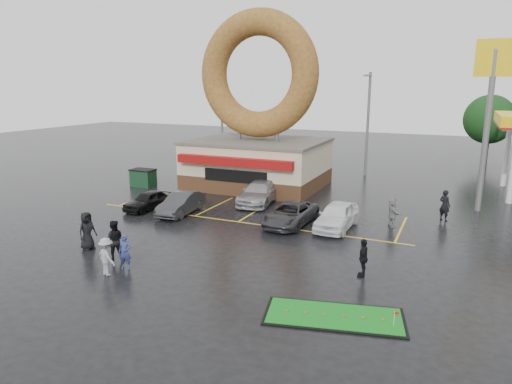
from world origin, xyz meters
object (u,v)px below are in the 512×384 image
at_px(streetlight_left, 221,118).
at_px(person_cameraman, 363,258).
at_px(dumpster, 143,178).
at_px(streetlight_mid, 368,122).
at_px(car_dgrey, 181,203).
at_px(car_grey, 290,214).
at_px(car_white, 337,216).
at_px(donut_shop, 258,130).
at_px(shell_sign, 491,94).
at_px(putting_green, 334,316).
at_px(car_silver, 259,193).
at_px(car_black, 148,200).
at_px(person_blue, 125,252).

distance_m(streetlight_left, person_cameraman, 28.46).
bearing_deg(dumpster, streetlight_mid, 37.28).
height_order(car_dgrey, car_grey, car_dgrey).
relative_size(streetlight_left, car_white, 2.07).
relative_size(donut_shop, shell_sign, 1.27).
height_order(streetlight_mid, car_dgrey, streetlight_mid).
height_order(donut_shop, car_white, donut_shop).
relative_size(car_white, dumpster, 2.42).
bearing_deg(person_cameraman, car_grey, -141.44).
bearing_deg(putting_green, streetlight_mid, 98.93).
bearing_deg(car_white, car_silver, 153.34).
xyz_separation_m(car_grey, car_white, (2.64, 0.39, 0.10)).
height_order(car_black, putting_green, car_black).
distance_m(streetlight_mid, putting_green, 27.09).
height_order(car_dgrey, car_white, car_white).
xyz_separation_m(shell_sign, person_blue, (-14.35, -16.98, -6.60)).
bearing_deg(person_cameraman, person_blue, -74.83).
height_order(car_black, car_grey, car_grey).
bearing_deg(dumpster, car_grey, -19.38).
relative_size(streetlight_left, car_black, 2.52).
bearing_deg(shell_sign, car_silver, -163.67).
bearing_deg(car_grey, car_silver, 136.96).
bearing_deg(car_silver, donut_shop, 109.73).
distance_m(streetlight_left, car_dgrey, 17.95).
bearing_deg(car_dgrey, car_silver, 49.55).
bearing_deg(putting_green, donut_shop, 121.18).
relative_size(car_grey, putting_green, 0.89).
height_order(donut_shop, person_cameraman, donut_shop).
distance_m(car_black, putting_green, 17.23).
distance_m(donut_shop, dumpster, 9.93).
xyz_separation_m(shell_sign, car_white, (-7.36, -7.43, -6.64)).
relative_size(shell_sign, car_dgrey, 2.59).
xyz_separation_m(shell_sign, car_black, (-19.59, -8.50, -6.77)).
bearing_deg(car_silver, car_black, -148.43).
relative_size(shell_sign, streetlight_mid, 1.18).
bearing_deg(person_blue, car_silver, 71.12).
relative_size(streetlight_left, person_cameraman, 5.40).
bearing_deg(dumpster, putting_green, -37.21).
height_order(car_grey, car_white, car_white).
height_order(shell_sign, car_grey, shell_sign).
distance_m(shell_sign, putting_green, 19.53).
distance_m(shell_sign, person_cameraman, 15.71).
bearing_deg(car_silver, shell_sign, 10.75).
xyz_separation_m(streetlight_mid, car_dgrey, (-8.02, -17.42, -4.11)).
xyz_separation_m(streetlight_mid, putting_green, (4.14, -26.35, -4.74)).
relative_size(streetlight_left, person_blue, 5.76).
xyz_separation_m(streetlight_left, car_grey, (13.00, -15.74, -4.14)).
bearing_deg(streetlight_left, car_silver, -51.88).
distance_m(streetlight_mid, car_grey, 17.27).
bearing_deg(dumpster, streetlight_left, 82.72).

